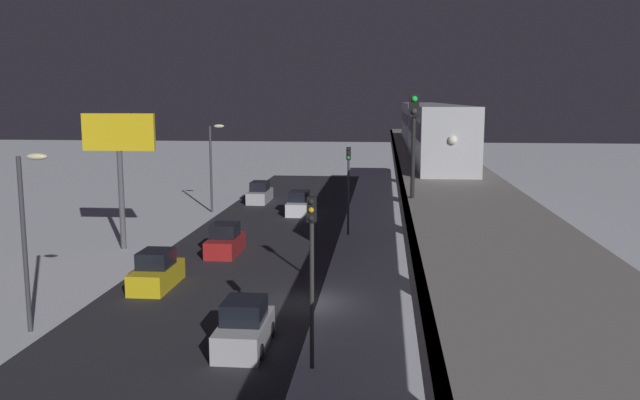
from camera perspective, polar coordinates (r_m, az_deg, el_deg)
ground_plane at (r=32.41m, az=-2.21°, el=-8.91°), size 240.00×240.00×0.00m
avenue_asphalt at (r=33.27m, az=-9.84°, el=-8.56°), size 11.00×105.93×0.01m
elevated_railway at (r=31.08m, az=11.23°, el=0.07°), size 5.00×105.93×6.05m
subway_train at (r=49.90m, az=9.29°, el=6.36°), size 2.94×36.87×3.40m
rail_signal at (r=25.30m, az=8.12°, el=6.28°), size 0.36×0.41×4.00m
sedan_silver at (r=26.87m, az=-6.55°, el=-10.99°), size 1.91×4.03×1.97m
sedan_red at (r=42.58m, az=-8.20°, el=-3.58°), size 1.80×4.10×1.97m
sedan_silver_2 at (r=63.47m, az=-5.23°, el=0.55°), size 1.80×4.75×1.97m
sedan_white at (r=56.81m, az=-1.81°, el=-0.38°), size 1.80×4.46×1.97m
sedan_yellow at (r=35.86m, az=-13.97°, el=-6.10°), size 1.80×4.15×1.97m
traffic_light_near at (r=23.74m, az=-0.72°, el=-4.99°), size 0.32×0.44×6.40m
traffic_light_mid at (r=47.47m, az=2.48°, el=1.94°), size 0.32×0.44×6.40m
commercial_billboard at (r=44.61m, az=-17.00°, el=4.52°), size 4.80×0.36×8.90m
street_lamp_near at (r=29.94m, az=-23.96°, el=-1.66°), size 1.35×0.44×7.65m
street_lamp_far at (r=57.72m, az=-9.23°, el=3.67°), size 1.35×0.44×7.65m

